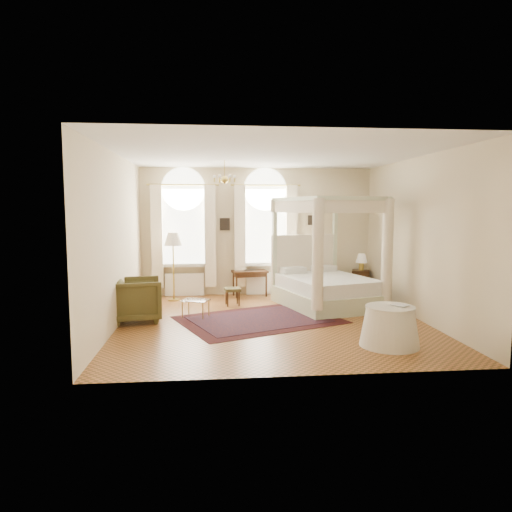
% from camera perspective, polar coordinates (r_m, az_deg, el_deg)
% --- Properties ---
extents(ground, '(6.00, 6.00, 0.00)m').
position_cam_1_polar(ground, '(9.24, 2.04, -8.18)').
color(ground, '#A05C2E').
rests_on(ground, ground).
extents(room_walls, '(6.00, 6.00, 6.00)m').
position_cam_1_polar(room_walls, '(8.97, 2.09, 4.18)').
color(room_walls, beige).
rests_on(room_walls, ground).
extents(window_left, '(1.62, 0.27, 3.29)m').
position_cam_1_polar(window_left, '(11.80, -9.00, 2.15)').
color(window_left, white).
rests_on(window_left, room_walls).
extents(window_right, '(1.62, 0.27, 3.29)m').
position_cam_1_polar(window_right, '(11.86, 1.19, 2.25)').
color(window_right, white).
rests_on(window_right, room_walls).
extents(chandelier, '(0.51, 0.45, 0.50)m').
position_cam_1_polar(chandelier, '(10.11, -3.95, 9.63)').
color(chandelier, gold).
rests_on(chandelier, room_walls).
extents(wall_pictures, '(2.54, 0.03, 0.39)m').
position_cam_1_polar(wall_pictures, '(11.93, 0.59, 4.21)').
color(wall_pictures, black).
rests_on(wall_pictures, room_walls).
extents(canopy_bed, '(2.44, 2.73, 2.51)m').
position_cam_1_polar(canopy_bed, '(10.63, 8.87, -3.24)').
color(canopy_bed, beige).
rests_on(canopy_bed, ground).
extents(nightstand, '(0.56, 0.53, 0.64)m').
position_cam_1_polar(nightstand, '(12.33, 12.93, -3.23)').
color(nightstand, '#3A1F0F').
rests_on(nightstand, ground).
extents(nightstand_lamp, '(0.30, 0.30, 0.44)m').
position_cam_1_polar(nightstand_lamp, '(12.29, 13.06, -0.40)').
color(nightstand_lamp, gold).
rests_on(nightstand_lamp, nightstand).
extents(writing_desk, '(0.95, 0.61, 0.67)m').
position_cam_1_polar(writing_desk, '(11.74, -0.78, -2.30)').
color(writing_desk, '#3A1F0F').
rests_on(writing_desk, ground).
extents(laptop, '(0.36, 0.29, 0.02)m').
position_cam_1_polar(laptop, '(11.74, -0.89, -1.76)').
color(laptop, black).
rests_on(laptop, writing_desk).
extents(stool, '(0.39, 0.39, 0.41)m').
position_cam_1_polar(stool, '(10.68, -2.95, -4.38)').
color(stool, '#4F4821').
rests_on(stool, ground).
extents(armchair, '(1.11, 1.09, 0.88)m').
position_cam_1_polar(armchair, '(9.49, -14.66, -5.29)').
color(armchair, '#433D1C').
rests_on(armchair, ground).
extents(coffee_table, '(0.64, 0.56, 0.37)m').
position_cam_1_polar(coffee_table, '(9.62, -7.57, -5.66)').
color(coffee_table, white).
rests_on(coffee_table, ground).
extents(floor_lamp, '(0.43, 0.43, 1.67)m').
position_cam_1_polar(floor_lamp, '(11.29, -10.33, 1.65)').
color(floor_lamp, gold).
rests_on(floor_lamp, ground).
extents(oriental_rug, '(3.67, 3.20, 0.01)m').
position_cam_1_polar(oriental_rug, '(9.37, 0.39, -7.94)').
color(oriental_rug, '#3A0E0F').
rests_on(oriental_rug, ground).
extents(side_table, '(0.97, 0.97, 0.66)m').
position_cam_1_polar(side_table, '(7.90, 16.36, -8.44)').
color(side_table, white).
rests_on(side_table, ground).
extents(book, '(0.30, 0.31, 0.02)m').
position_cam_1_polar(book, '(7.80, 17.16, -6.01)').
color(book, black).
rests_on(book, side_table).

